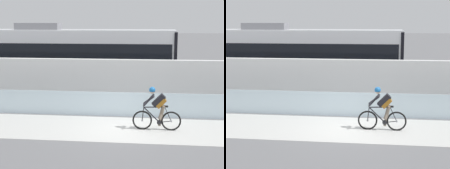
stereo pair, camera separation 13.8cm
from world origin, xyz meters
TOP-DOWN VIEW (x-y plane):
  - ground_plane at (0.00, 0.00)m, footprint 200.00×200.00m
  - bike_path_deck at (0.00, 0.00)m, footprint 32.00×3.20m
  - glass_parapet at (0.00, 1.85)m, footprint 32.00×0.05m
  - concrete_barrier_wall at (0.00, 3.65)m, footprint 32.00×0.36m
  - tram_rail_near at (0.00, 6.13)m, footprint 32.00×0.08m
  - tram_rail_far at (0.00, 7.57)m, footprint 32.00×0.08m
  - tram at (-3.46, 6.85)m, footprint 11.06×2.54m
  - cyclist_on_bike at (1.09, 0.00)m, footprint 1.77×0.58m

SIDE VIEW (x-z plane):
  - ground_plane at x=0.00m, z-range 0.00..0.00m
  - tram_rail_near at x=0.00m, z-range 0.00..0.01m
  - tram_rail_far at x=0.00m, z-range 0.00..0.01m
  - bike_path_deck at x=0.00m, z-range 0.00..0.01m
  - glass_parapet at x=0.00m, z-range 0.00..1.02m
  - cyclist_on_bike at x=1.09m, z-range -0.02..1.59m
  - concrete_barrier_wall at x=0.00m, z-range 0.00..2.19m
  - tram at x=-3.46m, z-range -0.01..3.80m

